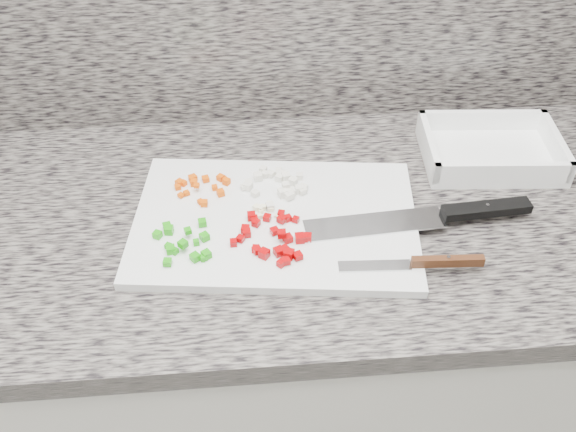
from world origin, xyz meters
The scene contains 11 objects.
cabinet centered at (0.00, 1.44, 0.43)m, with size 3.92×0.62×0.86m, color silver.
countertop centered at (0.00, 1.44, 0.88)m, with size 3.96×0.64×0.04m, color #68625B.
cutting_board centered at (0.00, 1.41, 0.91)m, with size 0.47×0.32×0.02m, color white.
carrot_pile centered at (-0.13, 1.50, 0.92)m, with size 0.10×0.09×0.02m.
onion_pile centered at (0.01, 1.49, 0.92)m, with size 0.12×0.12×0.02m.
green_pepper_pile centered at (-0.15, 1.35, 0.92)m, with size 0.10×0.10×0.02m.
red_pepper_pile centered at (-0.01, 1.35, 0.92)m, with size 0.13×0.13×0.02m.
garlic_pile centered at (-0.02, 1.42, 0.92)m, with size 0.06×0.05×0.01m.
chef_knife centered at (0.29, 1.38, 0.92)m, with size 0.39×0.07×0.02m.
paring_knife centered at (0.23, 1.28, 0.92)m, with size 0.23×0.03×0.02m.
tray centered at (0.42, 1.56, 0.92)m, with size 0.27×0.20×0.05m.
Camera 1 is at (-0.05, 0.61, 1.64)m, focal length 40.00 mm.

